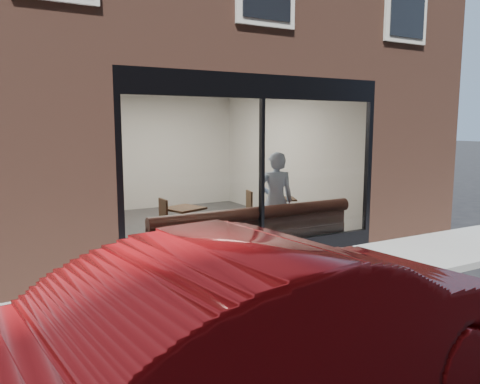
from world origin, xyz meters
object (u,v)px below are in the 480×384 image
cafe_chair_right (241,223)px  cafe_table_right (283,199)px  banquette (250,243)px  person (276,201)px  cafe_table_left (184,208)px  parked_car (284,330)px  cafe_chair_left (155,236)px

cafe_chair_right → cafe_table_right: bearing=179.8°
banquette → person: 1.00m
person → cafe_table_left: bearing=-12.0°
banquette → cafe_table_left: 1.55m
parked_car → banquette: bearing=-34.8°
cafe_chair_right → parked_car: size_ratio=0.09×
cafe_chair_right → banquette: bearing=80.5°
cafe_table_left → banquette: bearing=-57.8°
banquette → cafe_chair_right: size_ratio=10.04×
banquette → cafe_chair_right: 1.66m
cafe_table_right → banquette: bearing=-140.9°
person → cafe_table_left: person is taller
cafe_table_right → cafe_chair_left: size_ratio=1.37×
person → banquette: bearing=39.5°
person → parked_car: (-2.87, -4.50, -0.17)m
cafe_table_left → cafe_table_right: 2.37m
cafe_table_left → cafe_table_right: bearing=1.2°
parked_car → cafe_chair_right: bearing=-33.9°
person → cafe_table_right: size_ratio=3.45×
banquette → person: (0.68, 0.19, 0.71)m
cafe_chair_left → cafe_table_right: bearing=178.4°
person → cafe_table_right: 1.45m
cafe_table_left → person: bearing=-35.8°
cafe_table_left → cafe_chair_right: 1.55m
cafe_table_left → parked_car: parked_car is taller
person → cafe_chair_right: person is taller
cafe_table_right → cafe_chair_right: size_ratio=1.36×
cafe_table_left → cafe_table_right: cafe_table_left is taller
banquette → parked_car: (-2.19, -4.31, 0.54)m
banquette → parked_car: parked_car is taller
banquette → cafe_chair_right: banquette is taller
cafe_chair_left → banquette: bearing=135.1°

